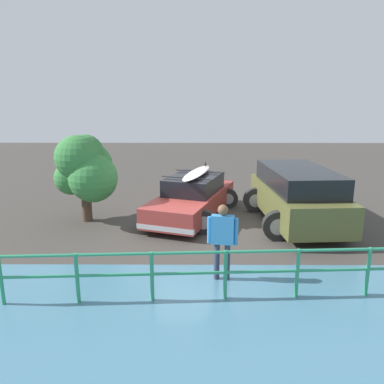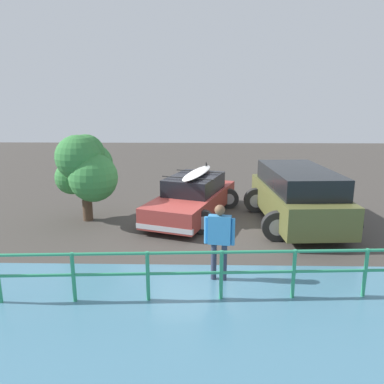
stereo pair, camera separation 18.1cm
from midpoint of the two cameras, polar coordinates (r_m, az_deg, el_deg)
The scene contains 6 objects.
ground_plane at distance 11.11m, azimuth 0.78°, elevation -5.06°, with size 44.00×44.00×0.02m, color #423D38.
sedan_car at distance 11.73m, azimuth 0.60°, elevation -0.83°, with size 3.10×4.66×1.57m.
suv_car at distance 11.37m, azimuth 16.18°, elevation -0.51°, with size 2.80×4.61×1.67m.
person_bystander at distance 7.54m, azimuth 4.88°, elevation -6.62°, with size 0.61×0.26×1.59m.
railing_fence at distance 7.06m, azimuth 10.75°, elevation -11.15°, with size 9.42×0.60×0.95m.
bush_near_left at distance 11.40m, azimuth -15.47°, elevation 3.76°, with size 2.01×2.30×2.65m.
Camera 2 is at (-0.18, 10.51, 3.57)m, focal length 35.00 mm.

